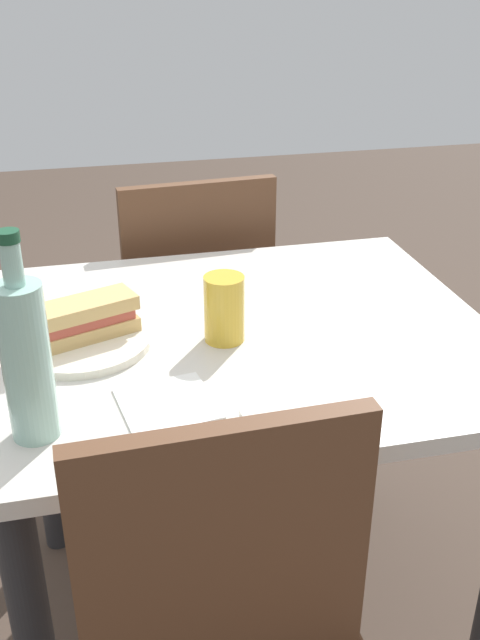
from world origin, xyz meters
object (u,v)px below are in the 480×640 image
dining_table (240,391)px  plate_near (82,341)px  water_bottle (26,358)px  beer_glass (224,309)px  chair_far (192,307)px  olive_bowl (275,416)px  knife_near (63,325)px  baguette_sandwich_near (79,320)px

dining_table → plate_near: bearing=178.5°
water_bottle → beer_glass: water_bottle is taller
chair_far → olive_bowl: 0.93m
chair_far → beer_glass: size_ratio=7.18×
beer_glass → water_bottle: bearing=-145.9°
knife_near → olive_bowl: (0.30, -0.36, -0.00)m
chair_far → olive_bowl: bearing=-91.6°
knife_near → chair_far: bearing=58.9°
chair_far → plate_near: bearing=-116.6°
knife_near → beer_glass: (0.28, -0.09, 0.04)m
dining_table → knife_near: (-0.32, 0.06, 0.15)m
water_bottle → olive_bowl: bearing=-9.5°
dining_table → plate_near: plate_near is taller
dining_table → water_bottle: (-0.36, -0.25, 0.26)m
knife_near → dining_table: bearing=-10.3°
baguette_sandwich_near → knife_near: 0.07m
baguette_sandwich_near → knife_near: size_ratio=1.19×
plate_near → beer_glass: (0.25, -0.04, 0.05)m
chair_far → baguette_sandwich_near: 0.71m
baguette_sandwich_near → water_bottle: 0.28m
chair_far → beer_glass: bearing=-93.8°
chair_far → plate_near: size_ratio=3.55×
dining_table → olive_bowl: bearing=-93.4°
chair_far → knife_near: size_ratio=4.87×
beer_glass → olive_bowl: 0.28m
chair_far → knife_near: 0.67m
baguette_sandwich_near → water_bottle: bearing=-106.0°
knife_near → water_bottle: bearing=-98.0°
knife_near → plate_near: bearing=-58.7°
knife_near → olive_bowl: size_ratio=1.68×
chair_far → baguette_sandwich_near: chair_far is taller
water_bottle → beer_glass: (0.32, 0.22, -0.06)m
baguette_sandwich_near → beer_glass: beer_glass is taller
chair_far → water_bottle: water_bottle is taller
plate_near → baguette_sandwich_near: (-0.00, 0.00, 0.04)m
olive_bowl → plate_near: bearing=130.5°
plate_near → beer_glass: beer_glass is taller
plate_near → knife_near: bearing=121.3°
knife_near → beer_glass: size_ratio=1.48×
olive_bowl → chair_far: bearing=88.4°
plate_near → olive_bowl: 0.41m
water_bottle → knife_near: bearing=82.0°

